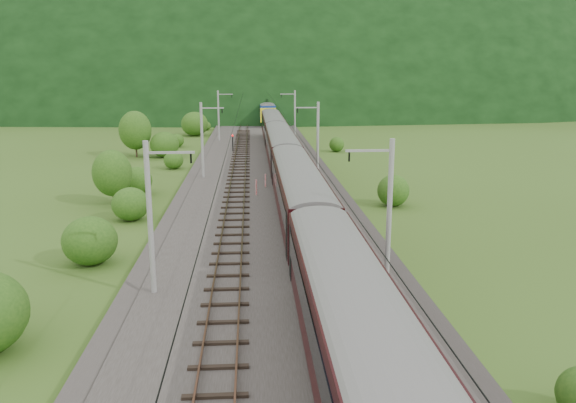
{
  "coord_description": "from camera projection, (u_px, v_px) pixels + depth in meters",
  "views": [
    {
      "loc": [
        -0.97,
        -28.04,
        11.8
      ],
      "look_at": [
        1.56,
        10.46,
        2.6
      ],
      "focal_mm": 35.0,
      "sensor_mm": 36.0,
      "label": 1
    }
  ],
  "objects": [
    {
      "name": "hazard_post_near",
      "position": [
        256.0,
        187.0,
        51.95
      ],
      "size": [
        0.16,
        0.16,
        1.47
      ],
      "primitive_type": "cylinder",
      "color": "red",
      "rests_on": "railbed"
    },
    {
      "name": "vegetation_left",
      "position": [
        82.0,
        207.0,
        39.77
      ],
      "size": [
        10.15,
        145.86,
        6.23
      ],
      "color": "#244E14",
      "rests_on": "ground"
    },
    {
      "name": "catenary_right",
      "position": [
        317.0,
        138.0,
        60.42
      ],
      "size": [
        2.54,
        192.28,
        8.0
      ],
      "color": "gray",
      "rests_on": "railbed"
    },
    {
      "name": "overhead_wires",
      "position": [
        266.0,
        139.0,
        38.08
      ],
      "size": [
        4.83,
        198.0,
        0.03
      ],
      "color": "black",
      "rests_on": "ground"
    },
    {
      "name": "signal",
      "position": [
        233.0,
        141.0,
        79.46
      ],
      "size": [
        0.26,
        0.26,
        2.33
      ],
      "color": "black",
      "rests_on": "railbed"
    },
    {
      "name": "catenary_left",
      "position": [
        203.0,
        138.0,
        59.64
      ],
      "size": [
        2.54,
        192.28,
        8.0
      ],
      "color": "gray",
      "rests_on": "railbed"
    },
    {
      "name": "track_right",
      "position": [
        300.0,
        233.0,
        39.79
      ],
      "size": [
        2.4,
        220.0,
        0.27
      ],
      "color": "#513022",
      "rests_on": "railbed"
    },
    {
      "name": "train",
      "position": [
        288.0,
        159.0,
        51.85
      ],
      "size": [
        3.09,
        147.6,
        5.39
      ],
      "color": "black",
      "rests_on": "ground"
    },
    {
      "name": "mountain_main",
      "position": [
        252.0,
        92.0,
        282.38
      ],
      "size": [
        504.0,
        360.0,
        244.0
      ],
      "primitive_type": "ellipsoid",
      "color": "black",
      "rests_on": "ground"
    },
    {
      "name": "hazard_post_far",
      "position": [
        266.0,
        181.0,
        55.46
      ],
      "size": [
        0.14,
        0.14,
        1.32
      ],
      "primitive_type": "cylinder",
      "color": "red",
      "rests_on": "railbed"
    },
    {
      "name": "mountain_ridge",
      "position": [
        37.0,
        90.0,
        313.55
      ],
      "size": [
        336.0,
        280.0,
        132.0
      ],
      "primitive_type": "ellipsoid",
      "color": "black",
      "rests_on": "ground"
    },
    {
      "name": "ground",
      "position": [
        272.0,
        294.0,
        30.02
      ],
      "size": [
        600.0,
        600.0,
        0.0
      ],
      "primitive_type": "plane",
      "color": "#375119",
      "rests_on": "ground"
    },
    {
      "name": "railbed",
      "position": [
        266.0,
        237.0,
        39.69
      ],
      "size": [
        14.0,
        220.0,
        0.3
      ],
      "primitive_type": "cube",
      "color": "#38332D",
      "rests_on": "ground"
    },
    {
      "name": "track_left",
      "position": [
        232.0,
        235.0,
        39.48
      ],
      "size": [
        2.4,
        220.0,
        0.27
      ],
      "color": "#513022",
      "rests_on": "railbed"
    }
  ]
}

